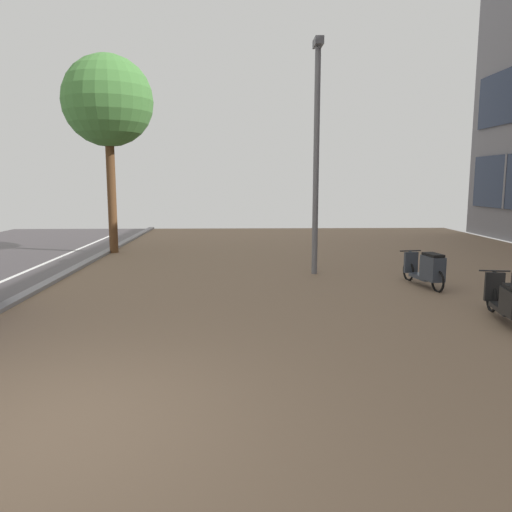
% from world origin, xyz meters
% --- Properties ---
extents(ground, '(21.00, 40.00, 0.13)m').
position_xyz_m(ground, '(1.43, 0.00, -0.02)').
color(ground, '#373134').
extents(scooter_near, '(0.61, 1.73, 0.80)m').
position_xyz_m(scooter_near, '(5.96, 6.16, 0.41)').
color(scooter_near, black).
rests_on(scooter_near, ground).
extents(scooter_mid, '(0.64, 1.81, 0.94)m').
position_xyz_m(scooter_mid, '(6.22, 3.27, 0.42)').
color(scooter_mid, black).
rests_on(scooter_mid, ground).
extents(lamp_post, '(0.20, 0.52, 5.60)m').
position_xyz_m(lamp_post, '(3.75, 7.88, 3.12)').
color(lamp_post, slate).
rests_on(lamp_post, ground).
extents(street_tree, '(2.80, 2.80, 6.15)m').
position_xyz_m(street_tree, '(-2.18, 11.79, 4.72)').
color(street_tree, brown).
rests_on(street_tree, ground).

